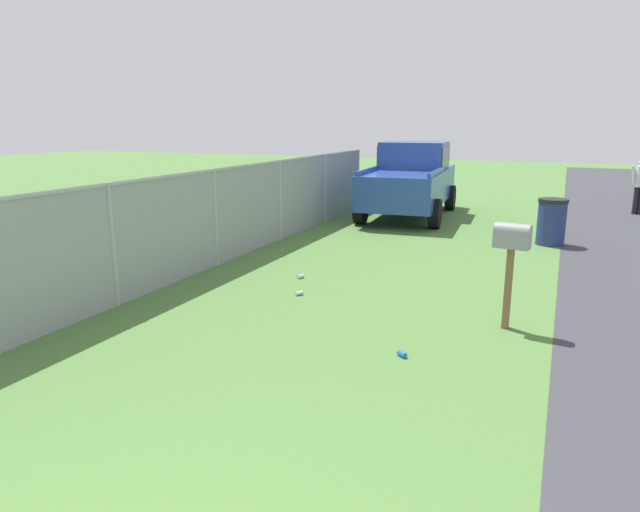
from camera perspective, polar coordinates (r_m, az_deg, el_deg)
mailbox at (r=7.60m, az=18.82°, el=0.99°), size 0.26×0.47×1.40m
pickup_truck at (r=16.46m, az=9.19°, el=7.87°), size 5.10×2.49×2.09m
trash_bin at (r=13.40m, az=22.39°, el=3.23°), size 0.63×0.63×1.02m
fence_section at (r=10.67m, az=-10.57°, el=4.19°), size 15.85×0.07×1.82m
litter_can_far_scatter at (r=9.80m, az=-1.98°, el=-2.09°), size 0.14×0.10×0.07m
litter_can_midfield_a at (r=8.86m, az=-2.13°, el=-3.79°), size 0.14×0.12×0.07m
litter_can_near_hydrant at (r=6.69m, az=8.30°, el=-9.79°), size 0.13×0.13×0.07m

